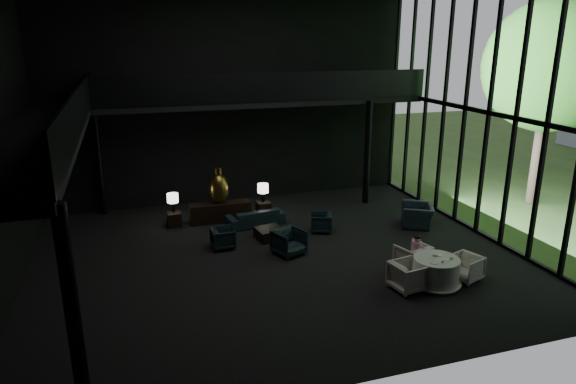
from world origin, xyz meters
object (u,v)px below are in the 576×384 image
object	(u,v)px
coffee_table	(269,234)
table_lamp_right	(263,189)
dining_chair_east	(466,267)
dining_chair_west	(408,274)
sofa	(255,215)
lounge_armchair_east	(321,223)
console	(220,212)
side_table_left	(174,219)
table_lamp_left	(173,199)
dining_table	(436,273)
window_armchair	(418,211)
lounge_armchair_south	(289,240)
bronze_urn	(219,188)
dining_chair_north	(413,255)
side_table_right	(264,209)
child	(417,245)
lounge_armchair_west	(223,238)

from	to	relation	value
coffee_table	table_lamp_right	bearing A→B (deg)	79.99
dining_chair_east	dining_chair_west	size ratio (longest dim) A/B	0.83
sofa	coffee_table	world-z (taller)	sofa
lounge_armchair_east	coffee_table	world-z (taller)	lounge_armchair_east
console	side_table_left	size ratio (longest dim) A/B	4.28
table_lamp_left	dining_table	world-z (taller)	table_lamp_left
console	sofa	distance (m)	1.31
table_lamp_right	lounge_armchair_east	xyz separation A→B (m)	(1.44, -2.10, -0.71)
coffee_table	dining_chair_west	world-z (taller)	dining_chair_west
window_armchair	lounge_armchair_east	bearing A→B (deg)	-71.13
table_lamp_right	coffee_table	distance (m)	2.39
lounge_armchair_south	lounge_armchair_east	bearing A→B (deg)	20.20
table_lamp_left	bronze_urn	bearing A→B (deg)	-1.44
lounge_armchair_east	dining_chair_north	size ratio (longest dim) A/B	0.71
sofa	dining_table	size ratio (longest dim) A/B	1.40
side_table_left	sofa	size ratio (longest dim) A/B	0.26
dining_chair_north	side_table_left	bearing A→B (deg)	-58.82
lounge_armchair_south	sofa	bearing A→B (deg)	75.43
coffee_table	side_table_left	bearing A→B (deg)	143.28
side_table_left	lounge_armchair_east	distance (m)	5.05
bronze_urn	sofa	bearing A→B (deg)	-36.48
coffee_table	dining_chair_north	distance (m)	4.70
console	sofa	size ratio (longest dim) A/B	1.12
side_table_right	dining_chair_east	xyz separation A→B (m)	(3.87, -6.55, 0.10)
lounge_armchair_south	dining_chair_west	world-z (taller)	lounge_armchair_south
dining_chair_east	table_lamp_left	bearing A→B (deg)	-153.08
side_table_right	lounge_armchair_east	xyz separation A→B (m)	(1.44, -2.06, 0.04)
window_armchair	dining_chair_east	bearing A→B (deg)	14.13
table_lamp_right	table_lamp_left	bearing A→B (deg)	179.94
console	child	xyz separation A→B (m)	(4.52, -5.53, 0.40)
table_lamp_left	dining_chair_east	size ratio (longest dim) A/B	0.87
bronze_urn	coffee_table	xyz separation A→B (m)	(1.21, -2.17, -1.04)
side_table_right	lounge_armchair_east	bearing A→B (deg)	-54.96
console	dining_table	world-z (taller)	dining_table
child	lounge_armchair_south	bearing A→B (deg)	-34.25
bronze_urn	side_table_left	distance (m)	1.87
coffee_table	child	bearing A→B (deg)	-46.11
table_lamp_right	lounge_armchair_east	distance (m)	2.64
window_armchair	dining_chair_west	world-z (taller)	window_armchair
dining_chair_west	child	distance (m)	1.32
side_table_right	lounge_armchair_east	size ratio (longest dim) A/B	0.87
side_table_left	sofa	distance (m)	2.79
side_table_left	dining_chair_north	xyz separation A→B (m)	(6.03, -5.51, 0.19)
lounge_armchair_south	side_table_left	bearing A→B (deg)	109.36
dining_chair_east	child	bearing A→B (deg)	-155.10
table_lamp_left	side_table_right	xyz separation A→B (m)	(3.20, -0.04, -0.69)
lounge_armchair_west	dining_chair_west	world-z (taller)	dining_chair_west
table_lamp_left	lounge_armchair_south	size ratio (longest dim) A/B	0.70
bronze_urn	console	bearing A→B (deg)	-90.00
bronze_urn	lounge_armchair_east	distance (m)	3.79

